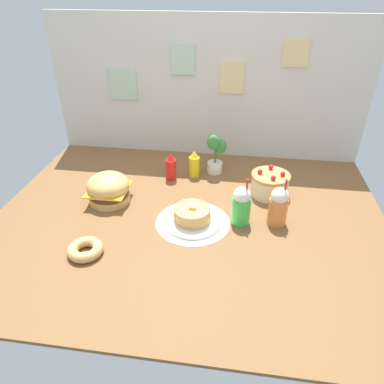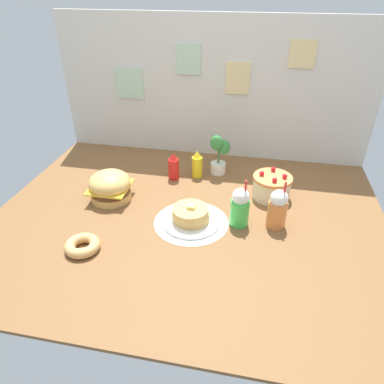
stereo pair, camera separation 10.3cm
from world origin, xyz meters
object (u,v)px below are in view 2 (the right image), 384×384
(mustard_bottle, at_px, (197,164))
(orange_float_cup, at_px, (278,209))
(donut_pink_glaze, at_px, (82,245))
(layer_cake, at_px, (272,186))
(ketchup_bottle, at_px, (174,167))
(cream_soda_cup, at_px, (240,207))
(pancake_stack, at_px, (191,216))
(burger, at_px, (110,186))
(potted_plant, at_px, (219,153))

(mustard_bottle, bearing_deg, orange_float_cup, -41.63)
(donut_pink_glaze, bearing_deg, layer_cake, 36.87)
(layer_cake, bearing_deg, orange_float_cup, -84.58)
(layer_cake, relative_size, donut_pink_glaze, 1.34)
(ketchup_bottle, relative_size, donut_pink_glaze, 1.08)
(cream_soda_cup, bearing_deg, pancake_stack, -171.73)
(donut_pink_glaze, bearing_deg, pancake_stack, 34.23)
(layer_cake, relative_size, cream_soda_cup, 0.83)
(burger, xyz_separation_m, layer_cake, (1.08, 0.23, -0.01))
(donut_pink_glaze, bearing_deg, potted_plant, 59.09)
(pancake_stack, bearing_deg, layer_cake, 39.64)
(mustard_bottle, bearing_deg, donut_pink_glaze, -116.23)
(donut_pink_glaze, bearing_deg, cream_soda_cup, 26.24)
(pancake_stack, bearing_deg, cream_soda_cup, 8.27)
(orange_float_cup, bearing_deg, ketchup_bottle, 149.02)
(ketchup_bottle, bearing_deg, pancake_stack, -65.58)
(donut_pink_glaze, height_order, potted_plant, potted_plant)
(donut_pink_glaze, distance_m, potted_plant, 1.22)
(burger, distance_m, orange_float_cup, 1.11)
(burger, xyz_separation_m, potted_plant, (0.67, 0.50, 0.08))
(pancake_stack, height_order, layer_cake, layer_cake)
(pancake_stack, distance_m, layer_cake, 0.63)
(layer_cake, xyz_separation_m, mustard_bottle, (-0.55, 0.19, 0.02))
(layer_cake, distance_m, donut_pink_glaze, 1.28)
(pancake_stack, xyz_separation_m, cream_soda_cup, (0.29, 0.04, 0.08))
(cream_soda_cup, bearing_deg, burger, 172.05)
(cream_soda_cup, height_order, orange_float_cup, same)
(layer_cake, height_order, donut_pink_glaze, layer_cake)
(burger, bearing_deg, layer_cake, 12.29)
(layer_cake, bearing_deg, cream_soda_cup, -118.05)
(pancake_stack, height_order, ketchup_bottle, ketchup_bottle)
(layer_cake, height_order, ketchup_bottle, ketchup_bottle)
(layer_cake, relative_size, potted_plant, 0.82)
(burger, xyz_separation_m, ketchup_bottle, (0.36, 0.35, 0.00))
(burger, height_order, cream_soda_cup, cream_soda_cup)
(donut_pink_glaze, bearing_deg, ketchup_bottle, 70.97)
(pancake_stack, xyz_separation_m, donut_pink_glaze, (-0.54, -0.37, -0.02))
(pancake_stack, relative_size, donut_pink_glaze, 1.83)
(layer_cake, relative_size, mustard_bottle, 1.25)
(burger, distance_m, layer_cake, 1.10)
(burger, height_order, donut_pink_glaze, burger)
(burger, height_order, potted_plant, potted_plant)
(burger, xyz_separation_m, pancake_stack, (0.59, -0.17, -0.05))
(mustard_bottle, bearing_deg, pancake_stack, -83.18)
(mustard_bottle, xyz_separation_m, cream_soda_cup, (0.36, -0.55, 0.03))
(cream_soda_cup, xyz_separation_m, potted_plant, (-0.21, 0.63, 0.05))
(orange_float_cup, xyz_separation_m, donut_pink_glaze, (-1.06, -0.44, -0.09))
(pancake_stack, bearing_deg, donut_pink_glaze, -145.77)
(burger, distance_m, ketchup_bottle, 0.50)
(burger, relative_size, mustard_bottle, 1.33)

